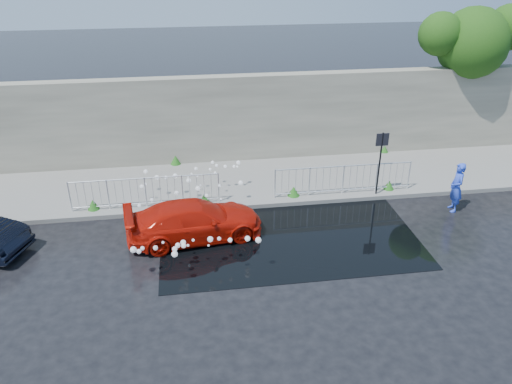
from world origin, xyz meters
TOP-DOWN VIEW (x-y plane):
  - ground at (0.00, 0.00)m, footprint 90.00×90.00m
  - pavement at (0.00, 5.00)m, footprint 30.00×4.00m
  - curb at (0.00, 3.00)m, footprint 30.00×0.25m
  - retaining_wall at (0.00, 7.20)m, footprint 30.00×0.60m
  - puddle at (0.50, 1.00)m, footprint 8.00×5.00m
  - sign_post at (4.20, 3.10)m, footprint 0.45×0.06m
  - tree at (9.55, 7.41)m, footprint 4.82×2.95m
  - railing_left at (-4.00, 3.35)m, footprint 5.05×0.05m
  - railing_right at (3.00, 3.35)m, footprint 5.05×0.05m
  - weeds at (-0.27, 4.50)m, footprint 12.17×3.93m
  - water_spray at (-2.52, 1.80)m, footprint 3.66×5.86m
  - red_car at (-2.41, 1.29)m, footprint 4.40×2.28m
  - person at (6.50, 1.80)m, footprint 0.51×0.70m

SIDE VIEW (x-z plane):
  - ground at x=0.00m, z-range 0.00..0.00m
  - puddle at x=0.50m, z-range 0.00..0.01m
  - pavement at x=0.00m, z-range 0.00..0.15m
  - curb at x=0.00m, z-range 0.00..0.16m
  - weeds at x=-0.27m, z-range 0.14..0.51m
  - red_car at x=-2.41m, z-range 0.00..1.22m
  - railing_left at x=-4.00m, z-range 0.19..1.29m
  - railing_right at x=3.00m, z-range 0.19..1.29m
  - water_spray at x=-2.52m, z-range 0.30..1.30m
  - person at x=6.50m, z-range 0.00..1.76m
  - sign_post at x=4.20m, z-range 0.47..2.97m
  - retaining_wall at x=0.00m, z-range 0.15..3.65m
  - tree at x=9.55m, z-range 1.66..7.80m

